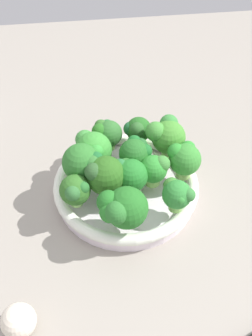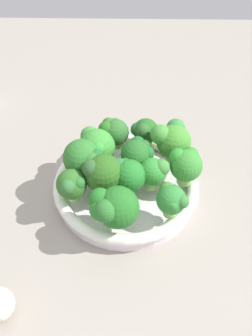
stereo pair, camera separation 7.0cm
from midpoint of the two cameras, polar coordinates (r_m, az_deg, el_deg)
ground_plane at (r=76.96cm, az=5.20°, el=-3.21°), size 130.00×130.00×2.50cm
bowl at (r=73.15cm, az=2.72°, el=-2.75°), size 25.35×25.35×3.65cm
broccoli_floret_0 at (r=75.81cm, az=5.09°, el=4.83°), size 4.93×5.03×6.06cm
broccoli_floret_1 at (r=70.27cm, az=4.36°, el=1.71°), size 5.24×5.65×6.85cm
broccoli_floret_2 at (r=65.35cm, az=9.29°, el=-4.44°), size 5.03×5.29×5.74cm
broccoli_floret_3 at (r=75.45cm, az=0.96°, el=4.93°), size 5.55×5.06×5.88cm
broccoli_floret_4 at (r=66.95cm, az=-0.32°, el=-0.80°), size 6.60×6.85×7.51cm
broccoli_floret_5 at (r=71.81cm, az=-1.37°, el=2.83°), size 6.43×7.65×7.21cm
broccoli_floret_6 at (r=66.60cm, az=-4.50°, el=-2.48°), size 5.04×5.35×5.87cm
broccoli_floret_7 at (r=70.13cm, az=10.98°, el=0.33°), size 5.71×5.91×6.64cm
broccoli_floret_8 at (r=73.18cm, az=8.99°, el=3.80°), size 7.19×6.75×7.68cm
broccoli_floret_9 at (r=62.38cm, az=1.43°, el=-5.58°), size 7.78×6.74×7.32cm
broccoli_floret_10 at (r=67.65cm, az=3.19°, el=-1.05°), size 5.64×5.71×6.39cm
broccoli_floret_11 at (r=68.64cm, az=-2.94°, el=1.08°), size 6.68×6.40×7.93cm
broccoli_floret_12 at (r=68.96cm, az=6.65°, el=-0.62°), size 5.58×4.80×5.83cm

